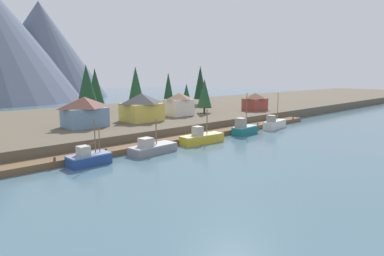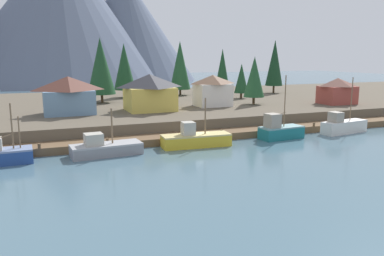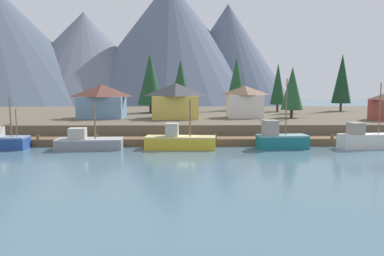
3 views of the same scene
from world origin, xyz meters
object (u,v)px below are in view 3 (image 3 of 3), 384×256
house_blue (102,101)px  conifer_near_left (180,82)px  fishing_boat_grey (88,142)px  conifer_mid_left (292,93)px  conifer_near_right (342,79)px  conifer_centre (278,84)px  conifer_back_right (292,88)px  fishing_boat_yellow (180,141)px  house_yellow (176,100)px  conifer_back_left (236,81)px  conifer_mid_right (150,79)px  fishing_boat_blue (2,141)px  fishing_boat_white (368,140)px  house_white (245,101)px  fishing_boat_teal (280,139)px

house_blue → conifer_near_left: size_ratio=0.68×
fishing_boat_grey → conifer_mid_left: conifer_mid_left is taller
conifer_near_right → conifer_centre: conifer_near_right is taller
conifer_near_left → conifer_back_right: bearing=-46.8°
conifer_near_right → conifer_back_right: 25.75m
fishing_boat_yellow → house_yellow: bearing=96.7°
fishing_boat_grey → house_blue: (-2.48, 19.37, 4.73)m
house_yellow → conifer_back_left: (14.03, 23.30, 3.94)m
conifer_near_left → conifer_near_right: size_ratio=0.91×
conifer_mid_right → fishing_boat_yellow: bearing=-78.2°
fishing_boat_blue → house_blue: 21.40m
fishing_boat_yellow → conifer_near_left: bearing=94.4°
house_blue → conifer_near_left: 26.38m
conifer_near_right → fishing_boat_blue: bearing=-147.6°
house_blue → conifer_mid_right: conifer_mid_right is taller
house_blue → fishing_boat_white: bearing=-26.2°
conifer_near_left → conifer_back_right: 30.18m
fishing_boat_white → conifer_back_right: bearing=95.0°
conifer_near_right → conifer_mid_left: size_ratio=1.73×
fishing_boat_blue → conifer_centre: 58.64m
house_white → fishing_boat_blue: bearing=-150.2°
fishing_boat_grey → fishing_boat_yellow: bearing=-3.1°
house_white → conifer_mid_right: conifer_mid_right is taller
fishing_boat_teal → conifer_back_right: (6.98, 19.24, 6.59)m
fishing_boat_grey → conifer_near_right: conifer_near_right is taller
conifer_mid_right → conifer_back_right: bearing=-26.9°
fishing_boat_yellow → conifer_back_right: 28.73m
fishing_boat_grey → fishing_boat_white: bearing=-3.8°
fishing_boat_grey → fishing_boat_yellow: fishing_boat_yellow is taller
fishing_boat_grey → fishing_boat_white: size_ratio=1.00×
conifer_near_left → fishing_boat_grey: bearing=-105.3°
house_white → conifer_back_left: 22.22m
fishing_boat_blue → fishing_boat_white: (47.73, -0.19, 0.16)m
conifer_near_left → house_white: bearing=-60.4°
conifer_near_right → conifer_mid_right: (-44.23, -5.34, -0.26)m
house_yellow → conifer_mid_right: bearing=112.2°
fishing_boat_blue → fishing_boat_grey: bearing=-4.0°
fishing_boat_white → conifer_near_left: conifer_near_left is taller
conifer_centre → house_yellow: bearing=-141.1°
house_white → house_yellow: size_ratio=0.80×
fishing_boat_yellow → fishing_boat_white: size_ratio=1.08×
house_white → house_yellow: 12.70m
fishing_boat_blue → fishing_boat_yellow: fishing_boat_blue is taller
fishing_boat_grey → conifer_near_left: size_ratio=0.71×
fishing_boat_white → house_white: (-13.10, 19.99, 4.31)m
conifer_near_right → conifer_mid_right: 44.56m
conifer_near_left → conifer_back_left: 13.53m
fishing_boat_yellow → house_yellow: size_ratio=1.11×
house_white → conifer_mid_left: conifer_mid_left is taller
fishing_boat_blue → house_yellow: (22.02, 18.28, 4.71)m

